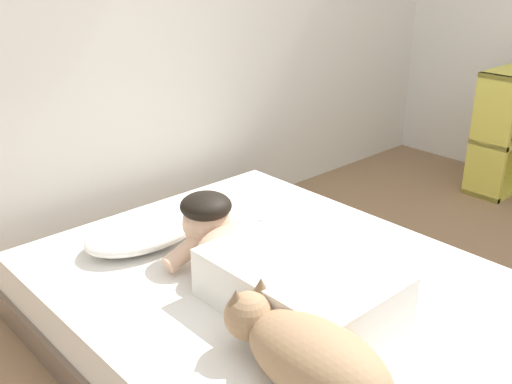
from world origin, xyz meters
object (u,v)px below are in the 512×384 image
Objects in this scene: coffee_cup at (267,232)px; pillow at (144,231)px; bookshelf at (505,131)px; person_lying at (271,267)px; cell_phone at (298,338)px; dog at (308,354)px; bed at (291,320)px.

pillow is at bearing 140.34° from coffee_cup.
person_lying is at bearing -173.85° from bookshelf.
person_lying is at bearing 64.03° from cell_phone.
bookshelf is at bearing -9.70° from pillow.
coffee_cup is (0.39, -0.32, -0.02)m from pillow.
dog reaches higher than pillow.
person_lying is 0.41m from coffee_cup.
coffee_cup is at bearing 48.55° from person_lying.
pillow is 0.64m from person_lying.
person_lying reaches higher than coffee_cup.
bed is 14.36× the size of cell_phone.
pillow reaches higher than bed.
pillow is 0.69× the size of bookshelf.
bed is 2.68× the size of bookshelf.
coffee_cup is (0.52, 0.72, -0.07)m from dog.
pillow is at bearing 107.53° from bed.
dog is 0.77× the size of bookshelf.
person_lying is at bearing 58.52° from dog.
bookshelf is at bearing 11.91° from cell_phone.
person_lying is 0.48m from dog.
bed is 2.13m from bookshelf.
bookshelf reaches higher than dog.
person_lying is (0.12, -0.63, 0.05)m from pillow.
pillow is at bearing 82.82° from dog.
coffee_cup is at bearing 54.84° from cell_phone.
pillow is at bearing 100.80° from person_lying.
pillow is 0.51m from coffee_cup.
pillow is 0.57× the size of person_lying.
person_lying is 6.57× the size of cell_phone.
coffee_cup is 0.17× the size of bookshelf.
dog is at bearing -126.06° from coffee_cup.
bed is 0.27m from person_lying.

